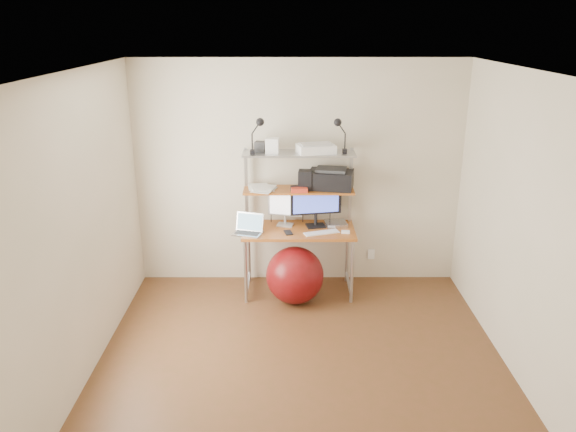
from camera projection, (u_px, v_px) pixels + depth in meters
name	position (u px, v px, depth m)	size (l,w,h in m)	color
room	(302.00, 232.00, 4.49)	(3.60, 3.60, 3.60)	brown
computer_desk	(299.00, 208.00, 6.01)	(1.20, 0.60, 1.57)	#AB5821
wall_outlet	(371.00, 254.00, 6.49)	(0.08, 0.01, 0.12)	white
monitor_silver	(285.00, 206.00, 6.07)	(0.37, 0.16, 0.42)	silver
monitor_black	(316.00, 202.00, 6.02)	(0.55, 0.19, 0.55)	black
laptop	(249.00, 229.00, 5.90)	(0.35, 0.31, 0.26)	#B8B7BC
keyboard	(322.00, 233.00, 5.90)	(0.37, 0.11, 0.01)	white
mouse	(346.00, 232.00, 5.91)	(0.09, 0.05, 0.02)	white
mac_mini	(336.00, 224.00, 6.12)	(0.22, 0.22, 0.04)	#B8B7BC
phone	(288.00, 232.00, 5.91)	(0.07, 0.14, 0.01)	black
printer	(331.00, 179.00, 6.01)	(0.52, 0.40, 0.22)	black
nas_cube	(305.00, 180.00, 5.96)	(0.14, 0.14, 0.21)	black
red_box	(299.00, 190.00, 5.90)	(0.17, 0.11, 0.05)	red
scanner	(316.00, 148.00, 5.84)	(0.43, 0.33, 0.10)	white
box_white	(272.00, 146.00, 5.82)	(0.13, 0.11, 0.16)	white
box_grey	(260.00, 147.00, 5.90)	(0.11, 0.11, 0.11)	#303033
clip_lamp_left	(258.00, 128.00, 5.69)	(0.15, 0.08, 0.38)	black
clip_lamp_right	(339.00, 128.00, 5.75)	(0.15, 0.08, 0.36)	black
exercise_ball	(295.00, 275.00, 5.94)	(0.61, 0.61, 0.61)	maroon
paper_stack	(262.00, 188.00, 6.00)	(0.34, 0.41, 0.02)	white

